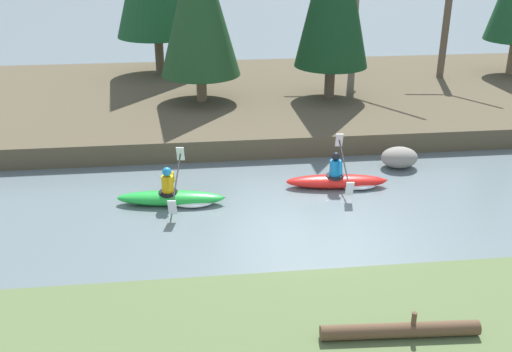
# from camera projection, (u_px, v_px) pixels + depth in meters

# --- Properties ---
(ground_plane) EXTENTS (90.00, 90.00, 0.00)m
(ground_plane) POSITION_uv_depth(u_px,v_px,m) (307.00, 233.00, 13.75)
(ground_plane) COLOR slate
(riverbank_far) EXTENTS (44.00, 10.91, 0.64)m
(riverbank_far) POSITION_uv_depth(u_px,v_px,m) (256.00, 99.00, 22.84)
(riverbank_far) COLOR brown
(riverbank_far) RESTS_ON ground
(conifer_tree_left) EXTENTS (2.79, 2.79, 5.97)m
(conifer_tree_left) POSITION_uv_depth(u_px,v_px,m) (198.00, 1.00, 20.12)
(conifer_tree_left) COLOR #7A664C
(conifer_tree_left) RESTS_ON riverbank_far
(bare_tree_mid_upstream) EXTENTS (2.78, 2.75, 4.97)m
(bare_tree_mid_upstream) POSITION_uv_depth(u_px,v_px,m) (447.00, 19.00, 23.79)
(bare_tree_mid_upstream) COLOR brown
(bare_tree_mid_upstream) RESTS_ON riverbank_far
(kayaker_lead) EXTENTS (2.79, 2.07, 1.20)m
(kayaker_lead) POSITION_uv_depth(u_px,v_px,m) (341.00, 180.00, 16.05)
(kayaker_lead) COLOR red
(kayaker_lead) RESTS_ON ground
(kayaker_middle) EXTENTS (2.79, 2.07, 1.20)m
(kayaker_middle) POSITION_uv_depth(u_px,v_px,m) (175.00, 197.00, 15.08)
(kayaker_middle) COLOR green
(kayaker_middle) RESTS_ON ground
(boulder_midstream) EXTENTS (1.06, 0.83, 0.60)m
(boulder_midstream) POSITION_uv_depth(u_px,v_px,m) (399.00, 157.00, 17.30)
(boulder_midstream) COLOR gray
(boulder_midstream) RESTS_ON ground
(driftwood_log) EXTENTS (2.51, 0.39, 0.44)m
(driftwood_log) POSITION_uv_depth(u_px,v_px,m) (400.00, 330.00, 9.31)
(driftwood_log) COLOR brown
(driftwood_log) RESTS_ON riverbank_near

